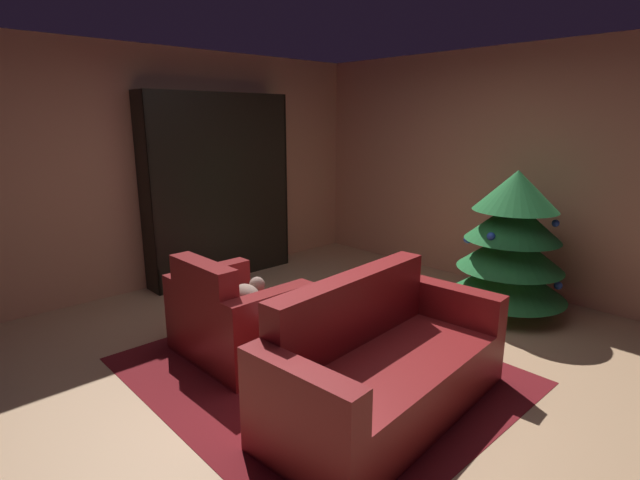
% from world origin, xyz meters
% --- Properties ---
extents(ground_plane, '(6.41, 6.41, 0.00)m').
position_xyz_m(ground_plane, '(0.00, 0.00, 0.00)').
color(ground_plane, tan).
extents(wall_back, '(5.46, 0.06, 2.62)m').
position_xyz_m(wall_back, '(0.00, 2.67, 1.31)').
color(wall_back, tan).
rests_on(wall_back, ground).
extents(wall_left, '(0.06, 5.40, 2.62)m').
position_xyz_m(wall_left, '(-2.70, 0.00, 1.31)').
color(wall_left, tan).
rests_on(wall_left, ground).
extents(area_rug, '(2.66, 2.30, 0.01)m').
position_xyz_m(area_rug, '(0.02, -0.21, 0.00)').
color(area_rug, maroon).
rests_on(area_rug, ground).
extents(bookshelf_unit, '(0.32, 1.80, 2.15)m').
position_xyz_m(bookshelf_unit, '(-2.46, 0.62, 1.05)').
color(bookshelf_unit, black).
rests_on(bookshelf_unit, ground).
extents(armchair_red, '(1.01, 0.78, 0.84)m').
position_xyz_m(armchair_red, '(-0.64, -0.52, 0.30)').
color(armchair_red, maroon).
rests_on(armchair_red, ground).
extents(couch_red, '(0.95, 1.85, 0.87)m').
position_xyz_m(couch_red, '(0.65, -0.24, 0.30)').
color(couch_red, maroon).
rests_on(couch_red, ground).
extents(coffee_table, '(0.61, 0.61, 0.41)m').
position_xyz_m(coffee_table, '(0.09, -0.19, 0.37)').
color(coffee_table, black).
rests_on(coffee_table, ground).
extents(book_stack_on_table, '(0.20, 0.16, 0.11)m').
position_xyz_m(book_stack_on_table, '(0.08, -0.19, 0.47)').
color(book_stack_on_table, '#3E5288').
rests_on(book_stack_on_table, coffee_table).
extents(bottle_on_table, '(0.07, 0.07, 0.24)m').
position_xyz_m(bottle_on_table, '(-0.08, -0.22, 0.51)').
color(bottle_on_table, navy).
rests_on(bottle_on_table, coffee_table).
extents(decorated_tree, '(1.10, 1.10, 1.40)m').
position_xyz_m(decorated_tree, '(0.43, 1.93, 0.71)').
color(decorated_tree, brown).
rests_on(decorated_tree, ground).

